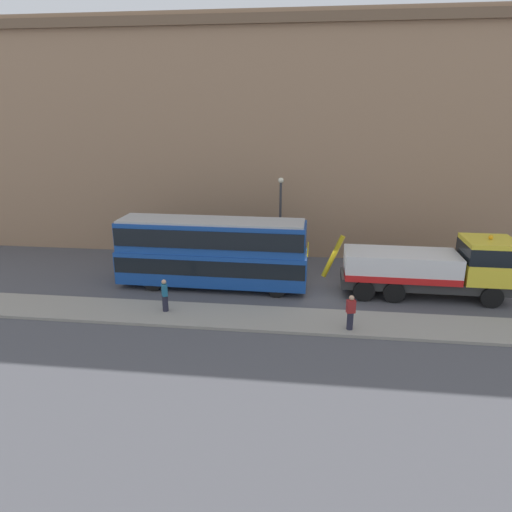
{
  "coord_description": "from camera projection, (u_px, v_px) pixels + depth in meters",
  "views": [
    {
      "loc": [
        -0.86,
        -24.88,
        9.99
      ],
      "look_at": [
        -3.9,
        -0.04,
        2.0
      ],
      "focal_mm": 32.17,
      "sensor_mm": 36.0,
      "label": 1
    }
  ],
  "objects": [
    {
      "name": "double_decker_bus",
      "position": [
        212.0,
        251.0,
        26.5
      ],
      "size": [
        11.08,
        2.69,
        4.06
      ],
      "rotation": [
        0.0,
        0.0,
        -0.01
      ],
      "color": "#19479E",
      "rests_on": "ground_plane"
    },
    {
      "name": "recovery_tow_truck",
      "position": [
        434.0,
        267.0,
        25.2
      ],
      "size": [
        10.16,
        2.76,
        3.67
      ],
      "rotation": [
        0.0,
        0.0,
        -0.01
      ],
      "color": "#2D2D2D",
      "rests_on": "ground_plane"
    },
    {
      "name": "street_lamp",
      "position": [
        280.0,
        213.0,
        30.33
      ],
      "size": [
        0.36,
        0.36,
        5.83
      ],
      "color": "#38383D",
      "rests_on": "ground_plane"
    },
    {
      "name": "building_facade",
      "position": [
        327.0,
        140.0,
        30.67
      ],
      "size": [
        60.0,
        1.5,
        16.0
      ],
      "color": "#9E7A5B",
      "rests_on": "ground_plane"
    },
    {
      "name": "pedestrian_onlooker",
      "position": [
        165.0,
        296.0,
        23.28
      ],
      "size": [
        0.41,
        0.47,
        1.71
      ],
      "rotation": [
        0.0,
        0.0,
        0.46
      ],
      "color": "#232333",
      "rests_on": "near_kerb"
    },
    {
      "name": "near_kerb",
      "position": [
        325.0,
        322.0,
        22.47
      ],
      "size": [
        60.0,
        2.8,
        0.15
      ],
      "primitive_type": "cube",
      "color": "gray",
      "rests_on": "ground_plane"
    },
    {
      "name": "ground_plane",
      "position": [
        323.0,
        291.0,
        26.46
      ],
      "size": [
        120.0,
        120.0,
        0.0
      ],
      "primitive_type": "plane",
      "color": "#4C4C51"
    },
    {
      "name": "pedestrian_bystander",
      "position": [
        351.0,
        313.0,
        21.32
      ],
      "size": [
        0.45,
        0.36,
        1.71
      ],
      "rotation": [
        0.0,
        0.0,
        1.8
      ],
      "color": "#232333",
      "rests_on": "near_kerb"
    }
  ]
}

